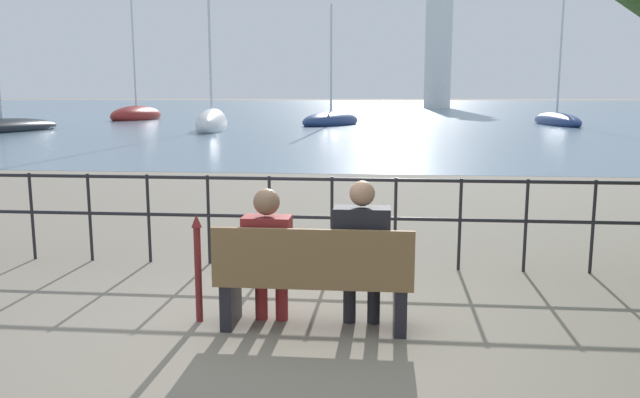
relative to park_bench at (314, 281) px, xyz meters
The scene contains 13 objects.
ground_plane 0.43m from the park_bench, 90.00° to the left, with size 1000.00×1000.00×0.00m, color gray.
harbor_water 160.66m from the park_bench, 90.00° to the left, with size 600.00×300.00×0.01m.
park_bench is the anchor object (origin of this frame).
seated_person_left 0.47m from the park_bench, 169.03° to the left, with size 0.40×0.35×1.20m.
seated_person_right 0.49m from the park_bench, 10.33° to the left, with size 0.47×0.35×1.27m.
promenade_railing 2.01m from the park_bench, 90.00° to the left, with size 10.15×0.04×1.05m.
closed_umbrella 1.03m from the park_bench, behind, with size 0.09×0.09×0.96m.
sailboat_0 37.79m from the park_bench, 94.24° to the left, with size 4.91×6.80×8.40m.
sailboat_1 41.44m from the park_bench, 72.27° to the left, with size 2.14×8.40×9.19m.
sailboat_2 49.99m from the park_bench, 113.31° to the left, with size 3.46×7.33×12.32m.
sailboat_3 32.13m from the park_bench, 106.68° to the left, with size 3.05×8.62×12.08m.
sailboat_4 34.18m from the park_bench, 126.14° to the left, with size 3.32×8.92×11.00m.
harbor_lighthouse 101.67m from the park_bench, 84.40° to the left, with size 4.34×4.34×26.29m.
Camera 1 is at (0.53, -5.05, 1.95)m, focal length 35.00 mm.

